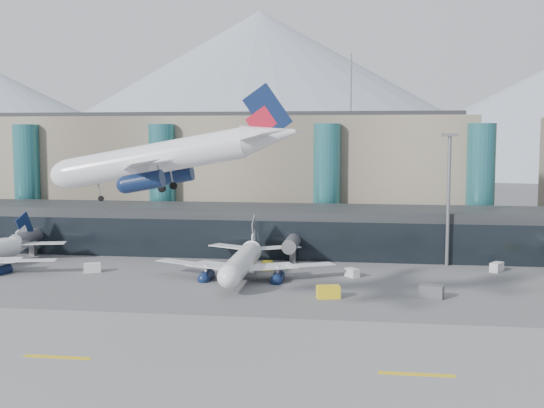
{
  "coord_description": "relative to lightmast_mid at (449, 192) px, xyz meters",
  "views": [
    {
      "loc": [
        14.67,
        -85.97,
        24.96
      ],
      "look_at": [
        -2.05,
        32.0,
        13.17
      ],
      "focal_mm": 45.0,
      "sensor_mm": 36.0,
      "label": 1
    }
  ],
  "objects": [
    {
      "name": "ground",
      "position": [
        -30.0,
        -48.0,
        -14.42
      ],
      "size": [
        900.0,
        900.0,
        0.0
      ],
      "primitive_type": "plane",
      "color": "#515154",
      "rests_on": "ground"
    },
    {
      "name": "runway_strip",
      "position": [
        -30.0,
        -63.0,
        -14.4
      ],
      "size": [
        400.0,
        40.0,
        0.04
      ],
      "primitive_type": "cube",
      "color": "slate",
      "rests_on": "ground"
    },
    {
      "name": "runway_markings",
      "position": [
        -30.0,
        -63.0,
        -14.37
      ],
      "size": [
        128.0,
        1.0,
        0.02
      ],
      "color": "gold",
      "rests_on": "ground"
    },
    {
      "name": "concourse",
      "position": [
        -30.02,
        9.73,
        -9.45
      ],
      "size": [
        170.0,
        27.0,
        10.0
      ],
      "color": "black",
      "rests_on": "ground"
    },
    {
      "name": "terminal_main",
      "position": [
        -55.0,
        42.0,
        1.03
      ],
      "size": [
        130.0,
        30.0,
        31.0
      ],
      "color": "gray",
      "rests_on": "ground"
    },
    {
      "name": "teal_towers",
      "position": [
        -44.99,
        26.01,
        -0.41
      ],
      "size": [
        116.4,
        19.4,
        46.0
      ],
      "color": "#296C72",
      "rests_on": "ground"
    },
    {
      "name": "mountain_ridge",
      "position": [
        -14.03,
        332.0,
        31.33
      ],
      "size": [
        910.0,
        400.0,
        110.0
      ],
      "color": "gray",
      "rests_on": "ground"
    },
    {
      "name": "lightmast_mid",
      "position": [
        0.0,
        0.0,
        0.0
      ],
      "size": [
        3.0,
        1.2,
        25.6
      ],
      "color": "slate",
      "rests_on": "ground"
    },
    {
      "name": "hero_jet",
      "position": [
        -37.78,
        -54.74,
        9.23
      ],
      "size": [
        31.38,
        32.4,
        10.43
      ],
      "rotation": [
        0.0,
        -0.18,
        -0.02
      ],
      "color": "silver",
      "rests_on": "ground"
    },
    {
      "name": "jet_parked_mid",
      "position": [
        -37.06,
        -15.62,
        -10.27
      ],
      "size": [
        34.07,
        32.99,
        10.97
      ],
      "rotation": [
        0.0,
        0.0,
        1.59
      ],
      "color": "silver",
      "rests_on": "ground"
    },
    {
      "name": "veh_a",
      "position": [
        -65.65,
        -15.87,
        -13.57
      ],
      "size": [
        3.45,
        2.81,
        1.69
      ],
      "primitive_type": "cube",
      "rotation": [
        0.0,
        0.0,
        0.44
      ],
      "color": "silver",
      "rests_on": "ground"
    },
    {
      "name": "veh_b",
      "position": [
        -34.02,
        -9.08,
        -13.63
      ],
      "size": [
        1.97,
        2.91,
        1.58
      ],
      "primitive_type": "cube",
      "rotation": [
        0.0,
        0.0,
        1.46
      ],
      "color": "gold",
      "rests_on": "ground"
    },
    {
      "name": "veh_c",
      "position": [
        -5.37,
        -27.74,
        -13.41
      ],
      "size": [
        4.03,
        2.87,
        2.02
      ],
      "primitive_type": "cube",
      "rotation": [
        0.0,
        0.0,
        -0.29
      ],
      "color": "#4B4C50",
      "rests_on": "ground"
    },
    {
      "name": "veh_d",
      "position": [
        8.53,
        -4.78,
        -13.56
      ],
      "size": [
        2.97,
        3.4,
        1.72
      ],
      "primitive_type": "cube",
      "rotation": [
        0.0,
        0.0,
        1.0
      ],
      "color": "silver",
      "rests_on": "ground"
    },
    {
      "name": "veh_g",
      "position": [
        -17.96,
        -13.35,
        -13.66
      ],
      "size": [
        2.83,
        2.99,
        1.52
      ],
      "primitive_type": "cube",
      "rotation": [
        0.0,
        0.0,
        -0.89
      ],
      "color": "silver",
      "rests_on": "ground"
    },
    {
      "name": "veh_h",
      "position": [
        -21.23,
        -30.0,
        -13.44
      ],
      "size": [
        3.89,
        2.71,
        1.95
      ],
      "primitive_type": "cube",
      "rotation": [
        0.0,
        0.0,
        0.26
      ],
      "color": "gold",
      "rests_on": "ground"
    }
  ]
}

